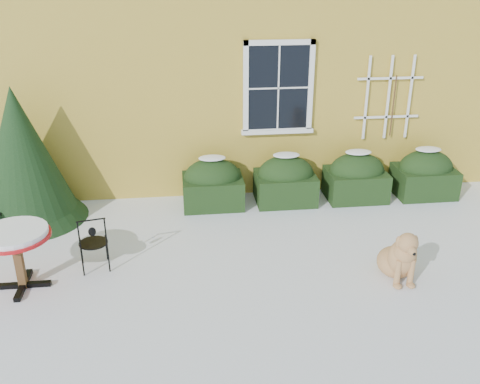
{
  "coord_description": "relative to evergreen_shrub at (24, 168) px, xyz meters",
  "views": [
    {
      "loc": [
        -0.84,
        -6.1,
        4.02
      ],
      "look_at": [
        0.0,
        1.0,
        0.9
      ],
      "focal_mm": 40.0,
      "sensor_mm": 36.0,
      "label": 1
    }
  ],
  "objects": [
    {
      "name": "hedge_row",
      "position": [
        5.03,
        0.2,
        -0.5
      ],
      "size": [
        4.95,
        0.8,
        0.91
      ],
      "color": "black",
      "rests_on": "ground"
    },
    {
      "name": "patio_chair_near",
      "position": [
        1.28,
        -1.76,
        -0.49
      ],
      "size": [
        0.44,
        0.43,
        0.84
      ],
      "rotation": [
        0.0,
        0.0,
        3.34
      ],
      "color": "black",
      "rests_on": "ground"
    },
    {
      "name": "ground",
      "position": [
        3.38,
        -2.35,
        -0.91
      ],
      "size": [
        80.0,
        80.0,
        0.0
      ],
      "primitive_type": "plane",
      "color": "white",
      "rests_on": "ground"
    },
    {
      "name": "dog",
      "position": [
        5.42,
        -2.5,
        -0.58
      ],
      "size": [
        0.54,
        0.89,
        0.8
      ],
      "rotation": [
        0.0,
        0.0,
        -0.01
      ],
      "color": "tan",
      "rests_on": "ground"
    },
    {
      "name": "evergreen_shrub",
      "position": [
        0.0,
        0.0,
        0.0
      ],
      "size": [
        1.86,
        1.86,
        2.25
      ],
      "rotation": [
        0.0,
        0.0,
        0.21
      ],
      "color": "black",
      "rests_on": "ground"
    },
    {
      "name": "bistro_table",
      "position": [
        0.38,
        -2.12,
        -0.2
      ],
      "size": [
        0.92,
        0.92,
        0.85
      ],
      "rotation": [
        0.0,
        0.0,
        0.18
      ],
      "color": "black",
      "rests_on": "ground"
    }
  ]
}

